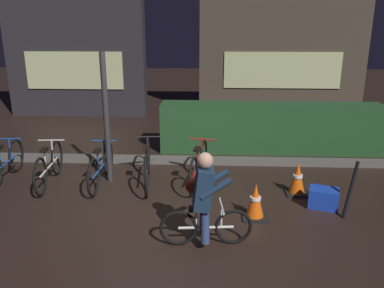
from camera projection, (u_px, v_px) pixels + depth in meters
name	position (u px, v px, depth m)	size (l,w,h in m)	color
ground_plane	(177.00, 212.00, 5.91)	(40.00, 40.00, 0.00)	black
sidewalk_curb	(186.00, 160.00, 7.99)	(12.00, 0.24, 0.12)	#56544F
hedge_row	(270.00, 128.00, 8.62)	(4.80, 0.70, 1.07)	#214723
storefront_left	(75.00, 44.00, 11.65)	(4.15, 0.54, 4.31)	#262328
storefront_right	(282.00, 51.00, 12.08)	(5.09, 0.54, 3.89)	#42382D
street_post	(106.00, 119.00, 6.78)	(0.10, 0.10, 2.29)	#2D2D33
parked_bike_leftmost	(5.00, 163.00, 7.04)	(0.46, 1.56, 0.72)	black
parked_bike_left_mid	(49.00, 166.00, 6.87)	(0.46, 1.61, 0.74)	black
parked_bike_center_left	(101.00, 166.00, 6.84)	(0.46, 1.60, 0.74)	black
parked_bike_center_right	(147.00, 165.00, 6.86)	(0.46, 1.73, 0.80)	black
parked_bike_right_mid	(199.00, 165.00, 6.88)	(0.46, 1.63, 0.76)	black
traffic_cone_near	(255.00, 201.00, 5.68)	(0.36, 0.36, 0.53)	black
traffic_cone_far	(297.00, 179.00, 6.49)	(0.36, 0.36, 0.55)	black
blue_crate	(324.00, 198.00, 6.04)	(0.44, 0.32, 0.30)	#193DB7
cyclist	(204.00, 199.00, 4.89)	(1.19, 0.50, 1.25)	black
closed_umbrella	(351.00, 189.00, 5.71)	(0.05, 0.05, 0.85)	black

